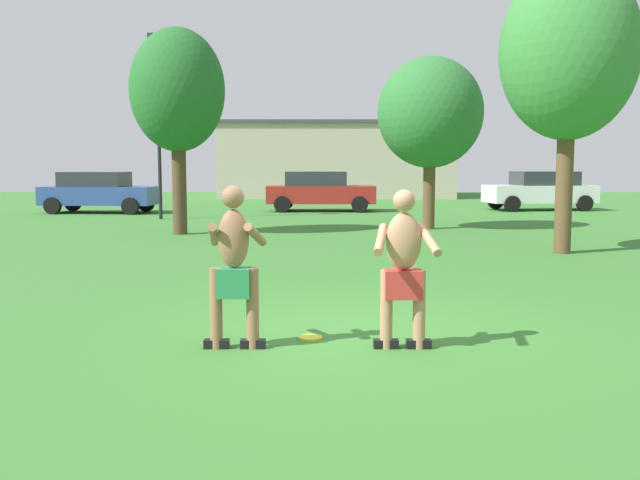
% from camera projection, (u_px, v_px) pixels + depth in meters
% --- Properties ---
extents(ground_plane, '(80.00, 80.00, 0.00)m').
position_uv_depth(ground_plane, '(356.00, 336.00, 8.04)').
color(ground_plane, '#38752D').
extents(player_near, '(0.68, 0.57, 1.65)m').
position_uv_depth(player_near, '(405.00, 266.00, 7.39)').
color(player_near, black).
rests_on(player_near, ground_plane).
extents(player_in_green, '(0.64, 0.58, 1.69)m').
position_uv_depth(player_in_green, '(235.00, 264.00, 7.41)').
color(player_in_green, black).
rests_on(player_in_green, ground_plane).
extents(frisbee, '(0.26, 0.26, 0.03)m').
position_uv_depth(frisbee, '(312.00, 338.00, 7.89)').
color(frisbee, yellow).
rests_on(frisbee, ground_plane).
extents(car_blue_near_post, '(4.44, 2.33, 1.58)m').
position_uv_depth(car_blue_near_post, '(100.00, 191.00, 27.82)').
color(car_blue_near_post, '#2D478C').
rests_on(car_blue_near_post, ground_plane).
extents(car_red_mid_lot, '(4.35, 2.11, 1.58)m').
position_uv_depth(car_red_mid_lot, '(321.00, 190.00, 28.83)').
color(car_red_mid_lot, maroon).
rests_on(car_red_mid_lot, ground_plane).
extents(car_white_far_end, '(4.48, 2.44, 1.58)m').
position_uv_depth(car_white_far_end, '(542.00, 190.00, 29.39)').
color(car_white_far_end, white).
rests_on(car_white_far_end, ground_plane).
extents(lamp_post, '(0.60, 0.24, 6.24)m').
position_uv_depth(lamp_post, '(160.00, 108.00, 24.41)').
color(lamp_post, black).
rests_on(lamp_post, ground_plane).
extents(outbuilding_behind_lot, '(13.25, 7.25, 4.19)m').
position_uv_depth(outbuilding_behind_lot, '(337.00, 160.00, 41.39)').
color(outbuilding_behind_lot, '#B2A893').
rests_on(outbuilding_behind_lot, ground_plane).
extents(tree_left_field, '(2.51, 2.51, 5.48)m').
position_uv_depth(tree_left_field, '(179.00, 92.00, 19.12)').
color(tree_left_field, '#4C3823').
rests_on(tree_left_field, ground_plane).
extents(tree_right_field, '(2.86, 2.86, 6.08)m').
position_uv_depth(tree_right_field, '(570.00, 52.00, 14.95)').
color(tree_right_field, brown).
rests_on(tree_right_field, ground_plane).
extents(tree_behind_players, '(3.03, 3.03, 4.95)m').
position_uv_depth(tree_behind_players, '(432.00, 113.00, 20.72)').
color(tree_behind_players, brown).
rests_on(tree_behind_players, ground_plane).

